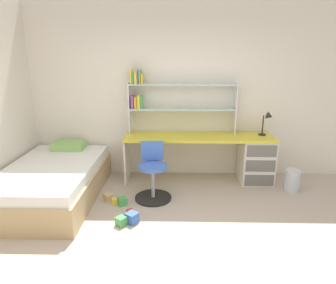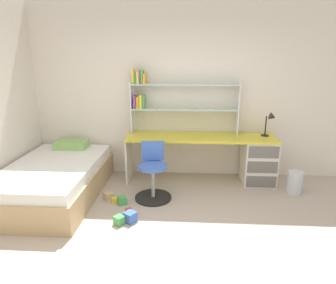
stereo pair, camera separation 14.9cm
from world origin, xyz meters
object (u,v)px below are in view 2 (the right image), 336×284
swivel_chair (153,177)px  toy_block_yellow_2 (115,200)px  toy_block_red_3 (129,212)px  bookshelf_hutch (170,97)px  desk_lamp (271,121)px  desk (241,156)px  toy_block_green_1 (122,200)px  bed_platform (55,180)px  toy_block_natural_4 (108,196)px  waste_bin (295,182)px  toy_block_green_5 (119,220)px  toy_block_blue_0 (130,217)px

swivel_chair → toy_block_yellow_2: swivel_chair is taller
toy_block_yellow_2 → toy_block_red_3: 0.39m
bookshelf_hutch → desk_lamp: 1.61m
desk → toy_block_green_1: desk is taller
desk_lamp → swivel_chair: size_ratio=0.48×
bed_platform → toy_block_red_3: bed_platform is taller
toy_block_yellow_2 → toy_block_natural_4: toy_block_natural_4 is taller
swivel_chair → waste_bin: (2.07, 0.27, -0.15)m
desk → bookshelf_hutch: bearing=171.5°
bookshelf_hutch → toy_block_green_1: 1.77m
bed_platform → swivel_chair: bearing=1.4°
toy_block_green_5 → bookshelf_hutch: bearing=71.6°
desk_lamp → waste_bin: size_ratio=1.13×
bed_platform → toy_block_blue_0: bed_platform is taller
swivel_chair → toy_block_green_5: 0.85m
bed_platform → toy_block_green_5: bed_platform is taller
bookshelf_hutch → toy_block_blue_0: (-0.40, -1.51, -1.28)m
toy_block_green_1 → waste_bin: bearing=11.5°
swivel_chair → toy_block_green_5: (-0.33, -0.73, -0.27)m
desk → toy_block_green_5: desk is taller
swivel_chair → toy_block_natural_4: size_ratio=7.91×
toy_block_yellow_2 → toy_block_red_3: size_ratio=0.98×
toy_block_blue_0 → toy_block_natural_4: size_ratio=1.28×
toy_block_green_1 → toy_block_red_3: 0.31m
waste_bin → toy_block_yellow_2: bearing=-169.6°
desk → toy_block_green_1: bearing=-152.9°
desk → toy_block_red_3: (-1.59, -1.16, -0.39)m
desk → waste_bin: desk is taller
toy_block_green_1 → bed_platform: bearing=169.2°
toy_block_red_3 → toy_block_green_5: toy_block_green_5 is taller
desk_lamp → toy_block_red_3: (-2.02, -1.21, -0.97)m
bed_platform → waste_bin: size_ratio=5.92×
swivel_chair → toy_block_red_3: bearing=-117.3°
desk → swivel_chair: (-1.33, -0.66, -0.11)m
toy_block_blue_0 → toy_block_red_3: (-0.05, 0.17, -0.03)m
toy_block_yellow_2 → toy_block_red_3: (0.26, -0.30, 0.00)m
desk_lamp → bed_platform: desk_lamp is taller
toy_block_yellow_2 → toy_block_green_1: bearing=-14.9°
bookshelf_hutch → toy_block_green_5: bookshelf_hutch is taller
toy_block_blue_0 → toy_block_yellow_2: 0.56m
toy_block_blue_0 → toy_block_yellow_2: size_ratio=1.70×
toy_block_green_5 → bed_platform: bearing=147.2°
desk → toy_block_green_5: size_ratio=21.75×
toy_block_blue_0 → toy_block_green_1: toy_block_blue_0 is taller
toy_block_yellow_2 → desk_lamp: bearing=21.7°
toy_block_blue_0 → waste_bin: bearing=22.5°
toy_block_green_1 → toy_block_green_5: (0.07, -0.51, -0.00)m
bed_platform → toy_block_green_5: 1.31m
desk → desk_lamp: size_ratio=6.12×
desk_lamp → swivel_chair: bearing=-158.2°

